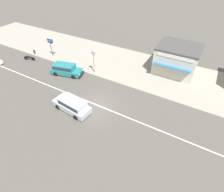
{
  "coord_description": "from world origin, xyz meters",
  "views": [
    {
      "loc": [
        9.02,
        -12.17,
        14.11
      ],
      "look_at": [
        1.25,
        1.5,
        0.8
      ],
      "focal_mm": 28.0,
      "sensor_mm": 36.0,
      "label": 1
    }
  ],
  "objects": [
    {
      "name": "lane_centre_stripe",
      "position": [
        0.0,
        0.0,
        0.0
      ],
      "size": [
        50.4,
        0.14,
        0.01
      ],
      "primitive_type": "cube",
      "color": "silver",
      "rests_on": "ground"
    },
    {
      "name": "pedestrian_near_clock",
      "position": [
        -16.4,
        5.42,
        1.04
      ],
      "size": [
        0.34,
        0.34,
        1.54
      ],
      "color": "#333338",
      "rests_on": "kerb_strip"
    },
    {
      "name": "minivan_teal_3",
      "position": [
        -7.53,
        3.37,
        0.84
      ],
      "size": [
        4.88,
        2.79,
        1.56
      ],
      "color": "teal",
      "rests_on": "ground"
    },
    {
      "name": "motorcycle_0",
      "position": [
        -15.6,
        3.63,
        0.43
      ],
      "size": [
        1.93,
        0.78,
        0.8
      ],
      "color": "black",
      "rests_on": "ground"
    },
    {
      "name": "ground_plane",
      "position": [
        0.0,
        0.0,
        0.0
      ],
      "size": [
        160.0,
        160.0,
        0.0
      ],
      "primitive_type": "plane",
      "color": "#544F47"
    },
    {
      "name": "street_clock",
      "position": [
        -4.0,
        5.55,
        2.74
      ],
      "size": [
        0.64,
        0.22,
        3.49
      ],
      "color": "#9E9EA3",
      "rests_on": "kerb_strip"
    },
    {
      "name": "shopfront_corner_warung",
      "position": [
        6.0,
        11.84,
        2.11
      ],
      "size": [
        5.65,
        5.83,
        3.9
      ],
      "color": "beige",
      "rests_on": "kerb_strip"
    },
    {
      "name": "kerb_strip",
      "position": [
        0.0,
        9.99,
        0.07
      ],
      "size": [
        68.0,
        10.0,
        0.15
      ],
      "primitive_type": "cube",
      "color": "#9E9384",
      "rests_on": "ground"
    },
    {
      "name": "minivan_silver_0",
      "position": [
        -1.87,
        -2.03,
        0.84
      ],
      "size": [
        4.78,
        2.2,
        1.56
      ],
      "color": "#B7BABF",
      "rests_on": "ground"
    },
    {
      "name": "arrow_signboard",
      "position": [
        -12.52,
        6.31,
        2.67
      ],
      "size": [
        1.27,
        0.7,
        3.02
      ],
      "color": "#4C4C51",
      "rests_on": "kerb_strip"
    }
  ]
}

